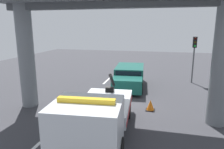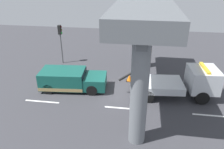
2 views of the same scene
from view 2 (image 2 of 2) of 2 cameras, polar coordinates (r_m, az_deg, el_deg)
The scene contains 9 objects.
ground_plane at distance 17.53m, azimuth 3.60°, elevation -4.73°, with size 60.00×40.00×0.10m, color #38383D.
lane_stripe_west at distance 17.11m, azimuth -17.69°, elevation -6.68°, with size 2.60×0.16×0.01m, color silver.
lane_stripe_mid at distance 15.61m, azimuth 2.87°, elevation -8.73°, with size 2.60×0.16×0.01m, color silver.
lane_stripe_east at distance 16.33m, azimuth 24.64°, elevation -9.68°, with size 2.60×0.16×0.01m, color silver.
tow_truck_white at distance 17.25m, azimuth 17.93°, elevation -1.84°, with size 7.33×2.90×2.46m.
towed_van_green at distance 17.98m, azimuth -10.78°, elevation -1.33°, with size 5.36×2.61×1.58m.
overpass_structure at distance 15.37m, azimuth 8.30°, elevation 14.30°, with size 3.60×12.50×6.99m.
traffic_light_near at distance 22.50m, azimuth -13.24°, elevation 9.74°, with size 0.39×0.32×3.93m.
traffic_cone_orange at distance 19.11m, azimuth 4.55°, elevation -0.86°, with size 0.52×0.52×0.62m.
Camera 2 is at (1.09, -15.08, 8.84)m, focal length 35.21 mm.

